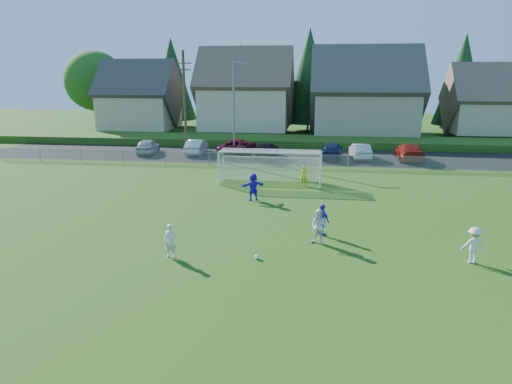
{
  "coord_description": "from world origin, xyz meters",
  "views": [
    {
      "loc": [
        3.27,
        -16.61,
        7.88
      ],
      "look_at": [
        0.0,
        8.0,
        1.4
      ],
      "focal_mm": 32.0,
      "sensor_mm": 36.0,
      "label": 1
    }
  ],
  "objects_px": {
    "player_white_b": "(319,227)",
    "car_e": "(332,150)",
    "goalkeeper": "(304,176)",
    "player_blue_b": "(253,187)",
    "car_g": "(409,152)",
    "player_white_a": "(170,241)",
    "player_white_c": "(474,245)",
    "car_b": "(197,147)",
    "player_blue_a": "(322,220)",
    "car_d": "(266,150)",
    "car_f": "(360,151)",
    "car_c": "(238,147)",
    "soccer_goal": "(270,161)",
    "soccer_ball": "(257,257)",
    "car_a": "(148,146)"
  },
  "relations": [
    {
      "from": "player_white_b",
      "to": "car_e",
      "type": "xyz_separation_m",
      "value": [
        1.24,
        22.78,
        -0.06
      ]
    },
    {
      "from": "goalkeeper",
      "to": "car_e",
      "type": "distance_m",
      "value": 11.5
    },
    {
      "from": "player_blue_b",
      "to": "car_g",
      "type": "relative_size",
      "value": 0.32
    },
    {
      "from": "player_white_a",
      "to": "player_white_c",
      "type": "distance_m",
      "value": 13.05
    },
    {
      "from": "player_white_b",
      "to": "goalkeeper",
      "type": "bearing_deg",
      "value": 111.15
    },
    {
      "from": "player_white_a",
      "to": "car_b",
      "type": "bearing_deg",
      "value": 101.04
    },
    {
      "from": "player_blue_a",
      "to": "car_g",
      "type": "bearing_deg",
      "value": -63.83
    },
    {
      "from": "player_white_a",
      "to": "car_g",
      "type": "height_order",
      "value": "car_g"
    },
    {
      "from": "car_b",
      "to": "car_e",
      "type": "height_order",
      "value": "car_e"
    },
    {
      "from": "player_blue_b",
      "to": "goalkeeper",
      "type": "xyz_separation_m",
      "value": [
        3.09,
        4.23,
        -0.13
      ]
    },
    {
      "from": "player_white_b",
      "to": "goalkeeper",
      "type": "height_order",
      "value": "player_white_b"
    },
    {
      "from": "player_blue_a",
      "to": "car_e",
      "type": "distance_m",
      "value": 21.53
    },
    {
      "from": "player_white_c",
      "to": "car_b",
      "type": "bearing_deg",
      "value": -55.43
    },
    {
      "from": "player_blue_a",
      "to": "car_d",
      "type": "xyz_separation_m",
      "value": [
        -5.2,
        21.05,
        -0.05
      ]
    },
    {
      "from": "player_white_a",
      "to": "car_e",
      "type": "distance_m",
      "value": 26.43
    },
    {
      "from": "goalkeeper",
      "to": "car_f",
      "type": "bearing_deg",
      "value": -116.75
    },
    {
      "from": "car_c",
      "to": "soccer_goal",
      "type": "xyz_separation_m",
      "value": [
        4.43,
        -11.6,
        0.82
      ]
    },
    {
      "from": "player_white_a",
      "to": "car_f",
      "type": "relative_size",
      "value": 0.34
    },
    {
      "from": "soccer_ball",
      "to": "player_blue_b",
      "type": "xyz_separation_m",
      "value": [
        -1.5,
        9.5,
        0.77
      ]
    },
    {
      "from": "car_f",
      "to": "player_white_b",
      "type": "bearing_deg",
      "value": 76.16
    },
    {
      "from": "player_blue_a",
      "to": "car_c",
      "type": "distance_m",
      "value": 23.83
    },
    {
      "from": "car_b",
      "to": "car_f",
      "type": "xyz_separation_m",
      "value": [
        16.04,
        -0.6,
        -0.0
      ]
    },
    {
      "from": "player_white_b",
      "to": "soccer_goal",
      "type": "height_order",
      "value": "soccer_goal"
    },
    {
      "from": "player_white_a",
      "to": "car_c",
      "type": "xyz_separation_m",
      "value": [
        -1.51,
        26.17,
        0.05
      ]
    },
    {
      "from": "player_white_a",
      "to": "car_e",
      "type": "xyz_separation_m",
      "value": [
        7.72,
        25.27,
        0.03
      ]
    },
    {
      "from": "soccer_ball",
      "to": "car_e",
      "type": "xyz_separation_m",
      "value": [
        3.92,
        24.98,
        0.68
      ]
    },
    {
      "from": "car_g",
      "to": "soccer_goal",
      "type": "bearing_deg",
      "value": 43.77
    },
    {
      "from": "car_f",
      "to": "car_g",
      "type": "bearing_deg",
      "value": 174.81
    },
    {
      "from": "player_blue_b",
      "to": "car_e",
      "type": "xyz_separation_m",
      "value": [
        5.42,
        15.49,
        -0.08
      ]
    },
    {
      "from": "player_white_c",
      "to": "car_g",
      "type": "relative_size",
      "value": 0.29
    },
    {
      "from": "soccer_ball",
      "to": "car_b",
      "type": "relative_size",
      "value": 0.05
    },
    {
      "from": "soccer_ball",
      "to": "car_f",
      "type": "distance_m",
      "value": 26.05
    },
    {
      "from": "goalkeeper",
      "to": "car_a",
      "type": "distance_m",
      "value": 19.9
    },
    {
      "from": "soccer_ball",
      "to": "car_e",
      "type": "distance_m",
      "value": 25.3
    },
    {
      "from": "car_d",
      "to": "soccer_goal",
      "type": "relative_size",
      "value": 0.7
    },
    {
      "from": "car_f",
      "to": "car_g",
      "type": "distance_m",
      "value": 4.48
    },
    {
      "from": "goalkeeper",
      "to": "car_d",
      "type": "bearing_deg",
      "value": -73.2
    },
    {
      "from": "player_white_c",
      "to": "car_c",
      "type": "height_order",
      "value": "car_c"
    },
    {
      "from": "player_white_b",
      "to": "car_a",
      "type": "height_order",
      "value": "player_white_b"
    },
    {
      "from": "car_b",
      "to": "player_white_b",
      "type": "bearing_deg",
      "value": 115.5
    },
    {
      "from": "car_a",
      "to": "car_b",
      "type": "distance_m",
      "value": 4.98
    },
    {
      "from": "player_blue_a",
      "to": "player_white_b",
      "type": "bearing_deg",
      "value": 130.6
    },
    {
      "from": "soccer_ball",
      "to": "car_d",
      "type": "bearing_deg",
      "value": 95.55
    },
    {
      "from": "car_b",
      "to": "car_d",
      "type": "relative_size",
      "value": 0.86
    },
    {
      "from": "goalkeeper",
      "to": "car_c",
      "type": "bearing_deg",
      "value": -63.84
    },
    {
      "from": "player_white_c",
      "to": "car_b",
      "type": "height_order",
      "value": "player_white_c"
    },
    {
      "from": "car_b",
      "to": "car_g",
      "type": "relative_size",
      "value": 0.82
    },
    {
      "from": "player_blue_a",
      "to": "player_blue_b",
      "type": "bearing_deg",
      "value": -7.46
    },
    {
      "from": "car_a",
      "to": "car_g",
      "type": "xyz_separation_m",
      "value": [
        25.48,
        -0.34,
        0.04
      ]
    },
    {
      "from": "car_b",
      "to": "soccer_goal",
      "type": "bearing_deg",
      "value": 125.01
    }
  ]
}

